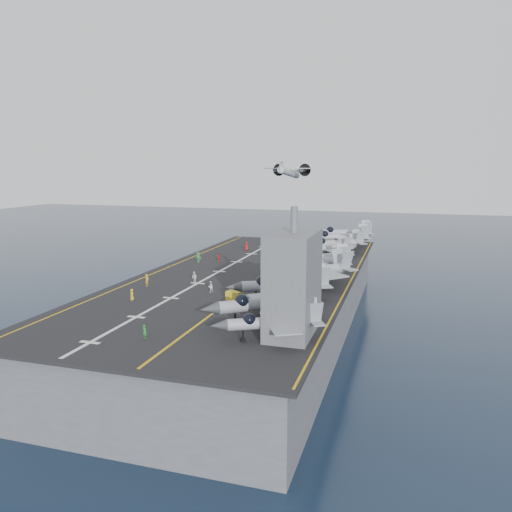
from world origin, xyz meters
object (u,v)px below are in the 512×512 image
(fighter_jet_0, at_px, (274,321))
(tow_cart_a, at_px, (234,296))
(island_superstructure, at_px, (293,271))
(transport_plane, at_px, (289,172))

(fighter_jet_0, xyz_separation_m, tow_cart_a, (-10.02, 14.83, -1.54))
(island_superstructure, relative_size, tow_cart_a, 6.04)
(tow_cart_a, bearing_deg, island_superstructure, -45.50)
(island_superstructure, xyz_separation_m, transport_plane, (-22.28, 91.04, 10.13))
(fighter_jet_0, bearing_deg, island_superstructure, 64.22)
(tow_cart_a, bearing_deg, transport_plane, 97.73)
(fighter_jet_0, relative_size, transport_plane, 0.68)
(transport_plane, bearing_deg, island_superstructure, -76.25)
(transport_plane, bearing_deg, tow_cart_a, -82.27)
(island_superstructure, relative_size, transport_plane, 0.67)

